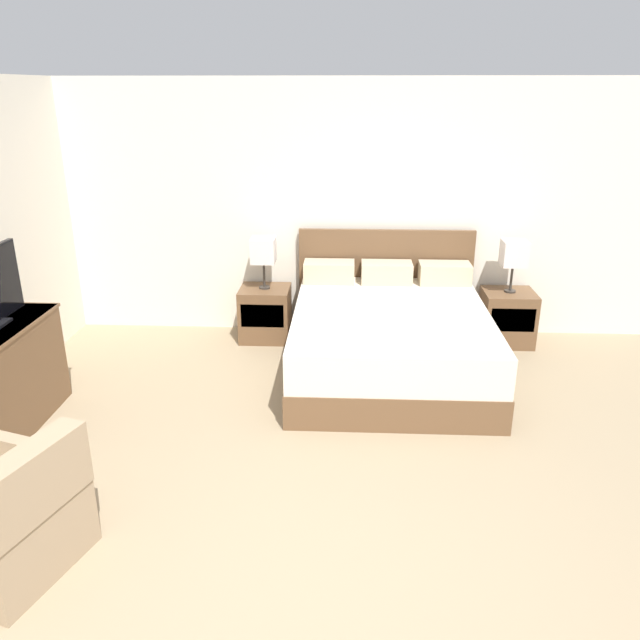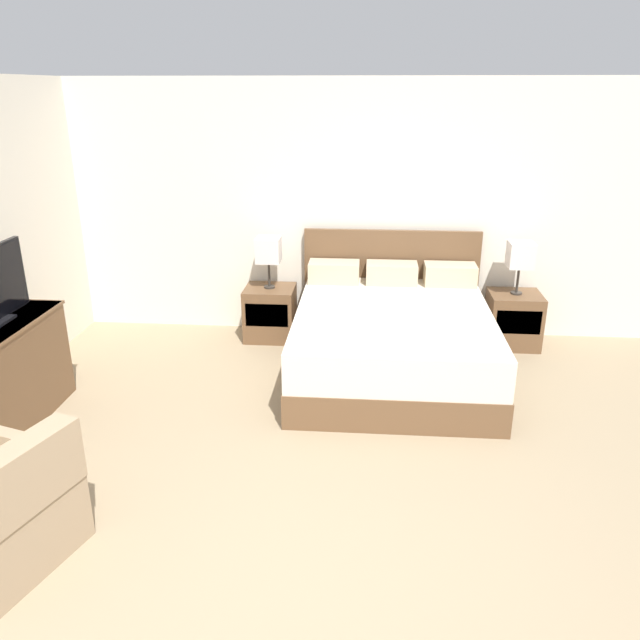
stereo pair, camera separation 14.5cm
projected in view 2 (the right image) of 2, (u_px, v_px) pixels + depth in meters
The scene contains 9 objects.
ground_plane at pixel (290, 617), 3.03m from camera, with size 11.61×11.61×0.00m, color #998466.
wall_back at pixel (337, 211), 6.23m from camera, with size 6.52×0.06×2.52m, color silver.
bed at pixel (392, 338), 5.52m from camera, with size 1.76×2.08×1.09m.
nightstand_left at pixel (270, 313), 6.33m from camera, with size 0.50×0.45×0.53m.
nightstand_right at pixel (513, 320), 6.15m from camera, with size 0.50×0.45×0.53m.
table_lamp_left at pixel (268, 251), 6.11m from camera, with size 0.23×0.23×0.51m.
table_lamp_right at pixel (521, 256), 5.92m from camera, with size 0.23×0.23×0.51m.
dresser at pixel (1, 374), 4.64m from camera, with size 0.52×1.19×0.80m.
armchair_by_window at pixel (0, 515), 3.31m from camera, with size 0.86×0.85×0.76m.
Camera 2 is at (0.34, -2.31, 2.41)m, focal length 35.00 mm.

